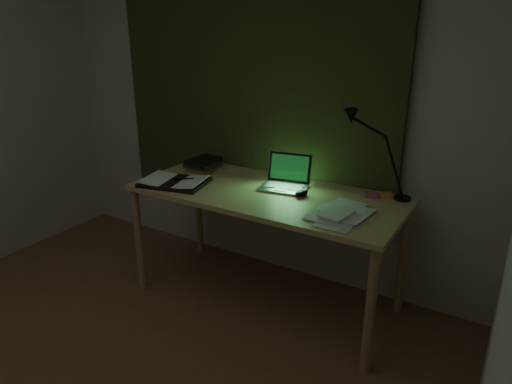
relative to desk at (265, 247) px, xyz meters
The scene contains 12 objects.
wall_back 1.04m from the desk, 129.76° to the left, with size 3.50×0.00×2.50m, color beige.
wall_right 2.23m from the desk, 48.40° to the right, with size 0.00×4.00×2.50m, color beige.
curtain 1.20m from the desk, 132.36° to the left, with size 2.20×0.06×2.00m, color #313319.
desk is the anchor object (origin of this frame).
laptop 0.51m from the desk, 53.18° to the left, with size 0.29×0.33×0.21m, color #A8A8AC, non-canonical shape.
open_textbook 0.74m from the desk, 162.27° to the right, with size 0.41×0.30×0.04m, color white, non-canonical shape.
book_stack 0.78m from the desk, 164.91° to the left, with size 0.19×0.23×0.09m, color white, non-canonical shape.
loose_papers 0.64m from the desk, 14.65° to the right, with size 0.31×0.33×0.02m, color silver, non-canonical shape.
mouse 0.47m from the desk, 10.79° to the left, with size 0.06×0.10×0.04m, color black.
sticky_yellow 0.84m from the desk, 24.59° to the left, with size 0.08×0.08×0.02m, color gold.
sticky_pink 0.77m from the desk, 24.03° to the left, with size 0.08×0.08×0.02m, color #C84D80.
desk_lamp 1.06m from the desk, 21.25° to the left, with size 0.35×0.27×0.53m, color black, non-canonical shape.
Camera 1 is at (1.73, -0.80, 1.77)m, focal length 32.00 mm.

